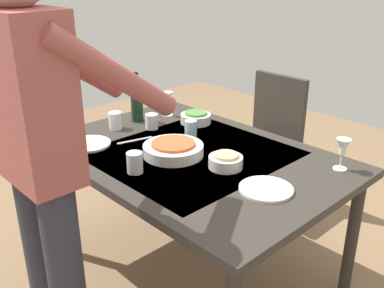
{
  "coord_description": "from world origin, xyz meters",
  "views": [
    {
      "loc": [
        -1.46,
        1.39,
        1.61
      ],
      "look_at": [
        0.0,
        0.0,
        0.77
      ],
      "focal_mm": 41.1,
      "sensor_mm": 36.0,
      "label": 1
    }
  ],
  "objects_px": {
    "chair_near": "(269,134)",
    "serving_bowl_pasta": "(173,149)",
    "wine_glass_left": "(168,99)",
    "water_cup_far_left": "(135,163)",
    "dinner_plate_near": "(266,189)",
    "water_cup_near_right": "(152,122)",
    "dining_table": "(192,165)",
    "wine_glass_right": "(343,149)",
    "side_bowl_bread": "(226,161)",
    "water_cup_near_left": "(115,121)",
    "person_server": "(43,155)",
    "side_bowl_salad": "(196,118)",
    "dinner_plate_far": "(89,144)",
    "wine_bottle": "(137,103)",
    "water_cup_far_right": "(191,129)"
  },
  "relations": [
    {
      "from": "chair_near",
      "to": "serving_bowl_pasta",
      "type": "relative_size",
      "value": 3.03
    },
    {
      "from": "wine_glass_left",
      "to": "water_cup_far_left",
      "type": "xyz_separation_m",
      "value": [
        -0.5,
        0.63,
        -0.06
      ]
    },
    {
      "from": "wine_glass_left",
      "to": "dinner_plate_near",
      "type": "xyz_separation_m",
      "value": [
        -1.02,
        0.33,
        -0.1
      ]
    },
    {
      "from": "water_cup_near_right",
      "to": "dinner_plate_near",
      "type": "height_order",
      "value": "water_cup_near_right"
    },
    {
      "from": "dining_table",
      "to": "serving_bowl_pasta",
      "type": "distance_m",
      "value": 0.14
    },
    {
      "from": "wine_glass_right",
      "to": "side_bowl_bread",
      "type": "distance_m",
      "value": 0.53
    },
    {
      "from": "chair_near",
      "to": "water_cup_near_left",
      "type": "distance_m",
      "value": 1.07
    },
    {
      "from": "person_server",
      "to": "side_bowl_bread",
      "type": "height_order",
      "value": "person_server"
    },
    {
      "from": "wine_glass_left",
      "to": "water_cup_near_right",
      "type": "relative_size",
      "value": 1.75
    },
    {
      "from": "side_bowl_salad",
      "to": "water_cup_near_right",
      "type": "bearing_deg",
      "value": 67.25
    },
    {
      "from": "chair_near",
      "to": "dinner_plate_far",
      "type": "distance_m",
      "value": 1.26
    },
    {
      "from": "wine_bottle",
      "to": "wine_glass_right",
      "type": "bearing_deg",
      "value": -167.18
    },
    {
      "from": "water_cup_near_left",
      "to": "wine_glass_left",
      "type": "bearing_deg",
      "value": -94.75
    },
    {
      "from": "chair_near",
      "to": "wine_glass_right",
      "type": "xyz_separation_m",
      "value": [
        -0.8,
        0.53,
        0.3
      ]
    },
    {
      "from": "chair_near",
      "to": "serving_bowl_pasta",
      "type": "height_order",
      "value": "chair_near"
    },
    {
      "from": "serving_bowl_pasta",
      "to": "side_bowl_salad",
      "type": "height_order",
      "value": "same"
    },
    {
      "from": "side_bowl_bread",
      "to": "wine_glass_right",
      "type": "bearing_deg",
      "value": -136.07
    },
    {
      "from": "person_server",
      "to": "water_cup_near_right",
      "type": "bearing_deg",
      "value": -62.4
    },
    {
      "from": "water_cup_near_left",
      "to": "water_cup_far_right",
      "type": "relative_size",
      "value": 1.05
    },
    {
      "from": "wine_glass_left",
      "to": "wine_glass_right",
      "type": "relative_size",
      "value": 1.0
    },
    {
      "from": "wine_glass_left",
      "to": "side_bowl_salad",
      "type": "relative_size",
      "value": 0.84
    },
    {
      "from": "dining_table",
      "to": "serving_bowl_pasta",
      "type": "xyz_separation_m",
      "value": [
        0.05,
        0.08,
        0.1
      ]
    },
    {
      "from": "water_cup_near_right",
      "to": "dinner_plate_near",
      "type": "relative_size",
      "value": 0.38
    },
    {
      "from": "dining_table",
      "to": "water_cup_near_right",
      "type": "relative_size",
      "value": 17.39
    },
    {
      "from": "chair_near",
      "to": "wine_bottle",
      "type": "bearing_deg",
      "value": 64.22
    },
    {
      "from": "chair_near",
      "to": "side_bowl_salad",
      "type": "relative_size",
      "value": 5.06
    },
    {
      "from": "side_bowl_salad",
      "to": "chair_near",
      "type": "bearing_deg",
      "value": -101.58
    },
    {
      "from": "person_server",
      "to": "wine_bottle",
      "type": "relative_size",
      "value": 5.71
    },
    {
      "from": "dinner_plate_near",
      "to": "water_cup_far_right",
      "type": "bearing_deg",
      "value": -16.23
    },
    {
      "from": "water_cup_far_left",
      "to": "dinner_plate_near",
      "type": "bearing_deg",
      "value": -150.25
    },
    {
      "from": "water_cup_near_left",
      "to": "side_bowl_bread",
      "type": "relative_size",
      "value": 0.61
    },
    {
      "from": "water_cup_near_right",
      "to": "wine_glass_left",
      "type": "bearing_deg",
      "value": -62.67
    },
    {
      "from": "dining_table",
      "to": "water_cup_near_right",
      "type": "height_order",
      "value": "water_cup_near_right"
    },
    {
      "from": "wine_glass_left",
      "to": "dinner_plate_far",
      "type": "bearing_deg",
      "value": 96.96
    },
    {
      "from": "water_cup_far_left",
      "to": "dinner_plate_near",
      "type": "height_order",
      "value": "water_cup_far_left"
    },
    {
      "from": "wine_glass_left",
      "to": "water_cup_far_left",
      "type": "relative_size",
      "value": 1.55
    },
    {
      "from": "wine_glass_left",
      "to": "water_cup_near_left",
      "type": "distance_m",
      "value": 0.37
    },
    {
      "from": "water_cup_far_left",
      "to": "serving_bowl_pasta",
      "type": "relative_size",
      "value": 0.32
    },
    {
      "from": "wine_bottle",
      "to": "dinner_plate_far",
      "type": "bearing_deg",
      "value": 106.99
    },
    {
      "from": "dining_table",
      "to": "person_server",
      "type": "xyz_separation_m",
      "value": [
        -0.03,
        0.78,
        0.31
      ]
    },
    {
      "from": "water_cup_near_left",
      "to": "dinner_plate_near",
      "type": "bearing_deg",
      "value": -178.16
    },
    {
      "from": "water_cup_far_left",
      "to": "water_cup_far_right",
      "type": "bearing_deg",
      "value": -73.27
    },
    {
      "from": "wine_glass_right",
      "to": "water_cup_far_right",
      "type": "relative_size",
      "value": 1.62
    },
    {
      "from": "water_cup_far_left",
      "to": "side_bowl_bread",
      "type": "distance_m",
      "value": 0.42
    },
    {
      "from": "chair_near",
      "to": "wine_glass_left",
      "type": "distance_m",
      "value": 0.75
    },
    {
      "from": "wine_glass_right",
      "to": "dinner_plate_far",
      "type": "xyz_separation_m",
      "value": [
        1.06,
        0.69,
        -0.1
      ]
    },
    {
      "from": "dining_table",
      "to": "wine_glass_right",
      "type": "xyz_separation_m",
      "value": [
        -0.61,
        -0.37,
        0.17
      ]
    },
    {
      "from": "water_cup_near_right",
      "to": "dinner_plate_near",
      "type": "xyz_separation_m",
      "value": [
        -0.91,
        0.12,
        -0.04
      ]
    },
    {
      "from": "wine_bottle",
      "to": "water_cup_near_left",
      "type": "relative_size",
      "value": 3.03
    },
    {
      "from": "wine_glass_left",
      "to": "water_cup_near_right",
      "type": "height_order",
      "value": "wine_glass_left"
    }
  ]
}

